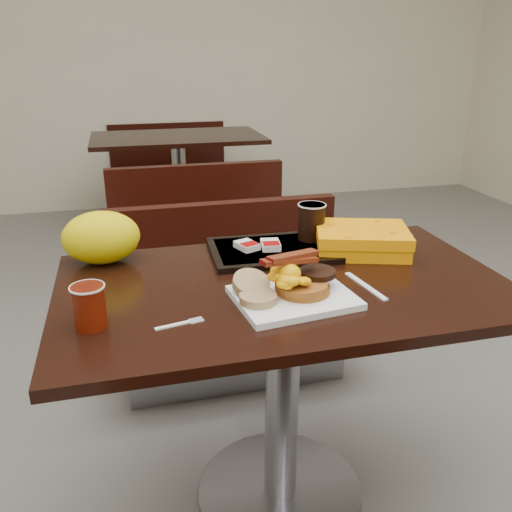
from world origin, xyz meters
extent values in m
cube|color=slate|center=(0.00, 0.00, 0.00)|extent=(6.00, 7.00, 0.01)
cube|color=beige|center=(0.00, 3.50, 1.40)|extent=(6.00, 0.01, 2.80)
cube|color=white|center=(-0.01, -0.11, 0.76)|extent=(0.31, 0.26, 0.02)
cylinder|color=#8D5717|center=(0.02, -0.10, 0.78)|extent=(0.17, 0.17, 0.03)
cylinder|color=black|center=(0.06, -0.08, 0.80)|extent=(0.11, 0.11, 0.01)
ellipsoid|color=#EABC04|center=(-0.02, -0.11, 0.82)|extent=(0.10, 0.09, 0.05)
cylinder|color=#A27E55|center=(-0.11, -0.13, 0.78)|extent=(0.11, 0.11, 0.02)
cylinder|color=#A27E55|center=(-0.11, -0.07, 0.79)|extent=(0.12, 0.12, 0.05)
cylinder|color=maroon|center=(-0.49, -0.13, 0.80)|extent=(0.08, 0.08, 0.10)
cube|color=white|center=(0.20, -0.08, 0.75)|extent=(0.04, 0.18, 0.00)
cube|color=red|center=(-0.04, 0.02, 0.76)|extent=(0.05, 0.04, 0.01)
cube|color=black|center=(0.03, 0.22, 0.76)|extent=(0.39, 0.28, 0.02)
cube|color=silver|center=(-0.05, 0.23, 0.78)|extent=(0.08, 0.09, 0.02)
cube|color=silver|center=(0.02, 0.22, 0.78)|extent=(0.07, 0.08, 0.02)
cylinder|color=black|center=(0.17, 0.26, 0.83)|extent=(0.09, 0.09, 0.11)
cube|color=orange|center=(0.30, 0.16, 0.79)|extent=(0.33, 0.28, 0.07)
ellipsoid|color=#FFED08|center=(-0.47, 0.27, 0.83)|extent=(0.26, 0.23, 0.15)
camera|label=1|loc=(-0.39, -1.24, 1.34)|focal=37.22mm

